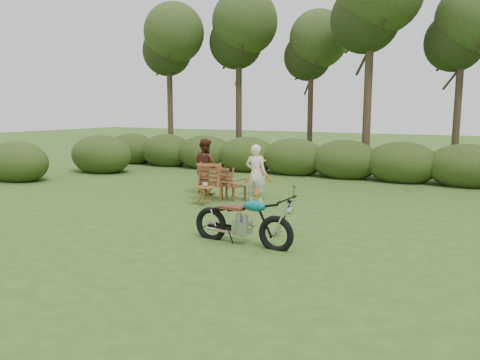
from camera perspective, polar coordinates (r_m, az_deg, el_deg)
The scene contains 10 objects.
ground at distance 9.34m, azimuth -2.33°, elevation -6.93°, with size 80.00×80.00×0.00m, color #2A4F1A.
tree_line at distance 18.00m, azimuth 15.23°, elevation 12.56°, with size 22.52×11.62×8.14m.
motorcycle at distance 8.87m, azimuth 0.27°, elevation -7.77°, with size 1.98×0.75×1.13m, color #0DA8AE, non-canonical shape.
lawn_chair_right at distance 13.10m, azimuth -0.81°, elevation -2.34°, with size 0.63×0.63×0.92m, color brown, non-canonical shape.
lawn_chair_left at distance 13.13m, azimuth -3.17°, elevation -2.33°, with size 0.72×0.72×1.05m, color brown, non-canonical shape.
side_table at distance 12.34m, azimuth -4.38°, elevation -1.93°, with size 0.47×0.39×0.48m, color brown, non-canonical shape.
cup at distance 12.29m, azimuth -4.28°, elevation -0.57°, with size 0.13×0.13×0.11m, color beige.
adult_a at distance 12.60m, azimuth 1.93°, elevation -2.79°, with size 0.58×0.38×1.58m, color #F2E1C7.
adult_b at distance 13.90m, azimuth -4.20°, elevation -1.72°, with size 0.80×0.62×1.65m, color #502717.
child at distance 13.50m, azimuth 2.22°, elevation -2.02°, with size 0.77×0.44×1.19m, color orange.
Camera 1 is at (4.53, -7.76, 2.53)m, focal length 35.00 mm.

